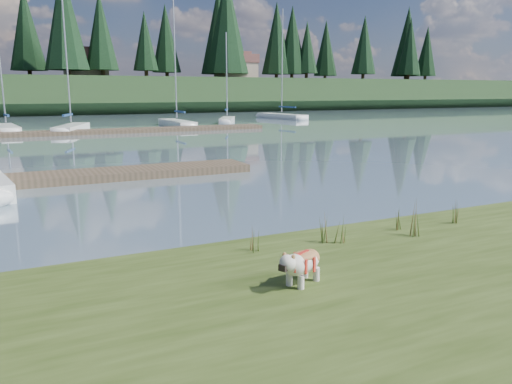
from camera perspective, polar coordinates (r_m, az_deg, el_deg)
ground at (r=40.72m, az=-19.36°, el=6.26°), size 200.00×200.00×0.00m
bank at (r=7.04m, az=19.36°, el=-15.41°), size 60.00×9.00×0.35m
ridge at (r=83.46m, az=-23.03°, el=10.10°), size 200.00×20.00×5.00m
bulldog at (r=7.77m, az=5.31°, el=-7.95°), size 0.95×0.66×0.56m
dock_near at (r=19.59m, az=-23.73°, el=1.34°), size 16.00×2.00×0.30m
dock_far at (r=40.99m, az=-16.59°, el=6.67°), size 26.00×2.20×0.30m
sailboat_bg_1 at (r=45.21m, az=-26.71°, el=6.57°), size 2.21×7.39×10.93m
sailboat_bg_2 at (r=43.79m, az=-20.13°, el=6.97°), size 3.84×7.32×11.00m
sailboat_bg_3 at (r=47.84m, az=-9.28°, el=7.84°), size 1.67×7.89×11.57m
sailboat_bg_4 at (r=51.97m, az=-3.27°, el=8.26°), size 3.77×5.85×9.04m
sailboat_bg_5 at (r=60.22m, az=2.49°, el=8.70°), size 3.00×8.97×12.50m
weed_0 at (r=9.95m, az=7.75°, el=-4.15°), size 0.17×0.14×0.63m
weed_1 at (r=9.93m, az=9.56°, el=-4.48°), size 0.17×0.14×0.54m
weed_2 at (r=10.70m, az=17.64°, el=-3.23°), size 0.17×0.14×0.74m
weed_3 at (r=9.31m, az=-0.02°, el=-5.57°), size 0.17×0.14×0.47m
weed_4 at (r=11.11m, az=15.85°, el=-3.10°), size 0.17×0.14×0.51m
weed_5 at (r=12.05m, az=21.66°, el=-1.95°), size 0.17×0.14×0.71m
mud_lip at (r=10.38m, az=1.86°, el=-6.53°), size 60.00×0.50×0.14m
conifer_4 at (r=77.33m, az=-21.04°, el=18.09°), size 6.16×6.16×15.10m
conifer_5 at (r=83.03m, az=-12.57°, el=16.48°), size 3.96×3.96×10.35m
conifer_6 at (r=85.51m, az=-3.37°, el=18.71°), size 7.04×7.04×17.00m
conifer_7 at (r=94.15m, az=4.17°, el=16.93°), size 5.28×5.28×13.20m
conifer_8 at (r=97.97m, az=12.26°, el=16.10°), size 4.62×4.62×11.77m
conifer_9 at (r=108.69m, az=16.92°, el=16.11°), size 5.94×5.94×14.62m
house_1 at (r=82.12m, az=-18.92°, el=13.74°), size 6.30×5.30×4.65m
house_2 at (r=86.64m, az=-2.31°, el=14.19°), size 6.30×5.30×4.65m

